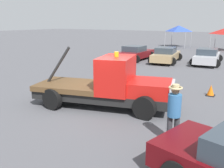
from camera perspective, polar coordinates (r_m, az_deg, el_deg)
The scene contains 8 objects.
ground_plane at distance 10.77m, azimuth -2.25°, elevation -5.07°, with size 160.00×160.00×0.00m, color #545459.
tow_truck at distance 10.40m, azimuth -0.46°, elevation -0.44°, with size 6.09×3.42×2.51m.
person_near_truck at distance 7.50m, azimuth 14.04°, elevation -5.60°, with size 0.40×0.40×1.81m.
parked_car_maroon at distance 23.55m, azimuth 5.31°, elevation 7.06°, with size 2.46×4.55×1.34m.
parked_car_tan at distance 22.57m, azimuth 12.23°, elevation 6.49°, with size 2.78×4.72×1.34m.
parked_car_silver at distance 22.58m, azimuth 20.90°, elevation 5.88°, with size 2.68×4.73×1.34m.
canopy_tent_blue at distance 36.74m, azimuth 15.01°, elevation 12.14°, with size 2.89×2.89×2.95m.
traffic_cone at distance 13.08m, azimuth 21.64°, elevation -1.44°, with size 0.40×0.40×0.55m.
Camera 1 is at (5.80, -8.35, 3.56)m, focal length 40.00 mm.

